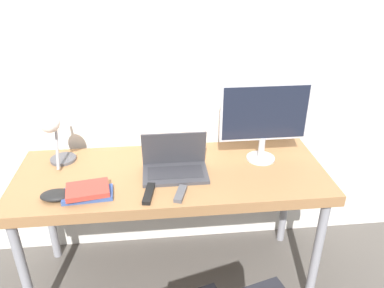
% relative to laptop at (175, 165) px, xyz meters
% --- Properties ---
extents(wall_back, '(8.00, 0.05, 2.60)m').
position_rel_laptop_xyz_m(wall_back, '(-0.02, 0.40, 0.47)').
color(wall_back, silver).
rests_on(wall_back, ground_plane).
extents(desk, '(1.68, 0.65, 0.78)m').
position_rel_laptop_xyz_m(desk, '(-0.02, 0.01, -0.12)').
color(desk, '#996B42').
rests_on(desk, ground_plane).
extents(laptop, '(0.35, 0.22, 0.22)m').
position_rel_laptop_xyz_m(laptop, '(0.00, 0.00, 0.00)').
color(laptop, '#38383D').
rests_on(laptop, desk).
extents(monitor, '(0.49, 0.16, 0.45)m').
position_rel_laptop_xyz_m(monitor, '(0.50, 0.10, 0.22)').
color(monitor, '#B7B7BC').
rests_on(monitor, desk).
extents(desk_lamp, '(0.14, 0.26, 0.35)m').
position_rel_laptop_xyz_m(desk_lamp, '(-0.63, 0.10, 0.18)').
color(desk_lamp, '#4C4C51').
rests_on(desk_lamp, desk).
extents(book_stack, '(0.25, 0.18, 0.05)m').
position_rel_laptop_xyz_m(book_stack, '(-0.44, -0.17, -0.02)').
color(book_stack, '#334C8C').
rests_on(book_stack, desk).
extents(tv_remote, '(0.07, 0.17, 0.02)m').
position_rel_laptop_xyz_m(tv_remote, '(-0.14, -0.20, -0.04)').
color(tv_remote, black).
rests_on(tv_remote, desk).
extents(media_remote, '(0.08, 0.14, 0.02)m').
position_rel_laptop_xyz_m(media_remote, '(0.01, -0.21, -0.04)').
color(media_remote, '#4C4C51').
rests_on(media_remote, desk).
extents(game_controller, '(0.15, 0.10, 0.04)m').
position_rel_laptop_xyz_m(game_controller, '(-0.59, -0.18, -0.03)').
color(game_controller, black).
rests_on(game_controller, desk).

